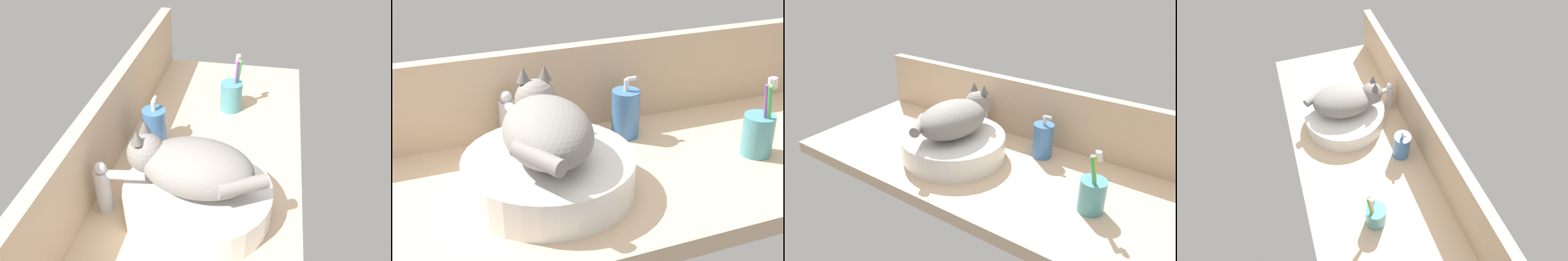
% 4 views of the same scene
% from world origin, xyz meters
% --- Properties ---
extents(ground_plane, '(1.32, 0.53, 0.04)m').
position_xyz_m(ground_plane, '(0.00, 0.00, -0.02)').
color(ground_plane, '#D1B28E').
extents(backsplash_panel, '(1.32, 0.04, 0.21)m').
position_xyz_m(backsplash_panel, '(0.00, 0.24, 0.10)').
color(backsplash_panel, '#CCAD8C').
rests_on(backsplash_panel, ground_plane).
extents(sink_basin, '(0.34, 0.34, 0.08)m').
position_xyz_m(sink_basin, '(-0.15, -0.02, 0.04)').
color(sink_basin, white).
rests_on(sink_basin, ground_plane).
extents(cat, '(0.19, 0.32, 0.14)m').
position_xyz_m(cat, '(-0.15, -0.01, 0.13)').
color(cat, gray).
rests_on(cat, sink_basin).
extents(faucet, '(0.04, 0.12, 0.14)m').
position_xyz_m(faucet, '(-0.17, 0.18, 0.07)').
color(faucet, silver).
rests_on(faucet, ground_plane).
extents(soap_dispenser, '(0.07, 0.07, 0.15)m').
position_xyz_m(soap_dispenser, '(0.09, 0.14, 0.06)').
color(soap_dispenser, '#3F72B2').
rests_on(soap_dispenser, ground_plane).
extents(toothbrush_cup, '(0.07, 0.07, 0.19)m').
position_xyz_m(toothbrush_cup, '(0.33, -0.04, 0.05)').
color(toothbrush_cup, teal).
rests_on(toothbrush_cup, ground_plane).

